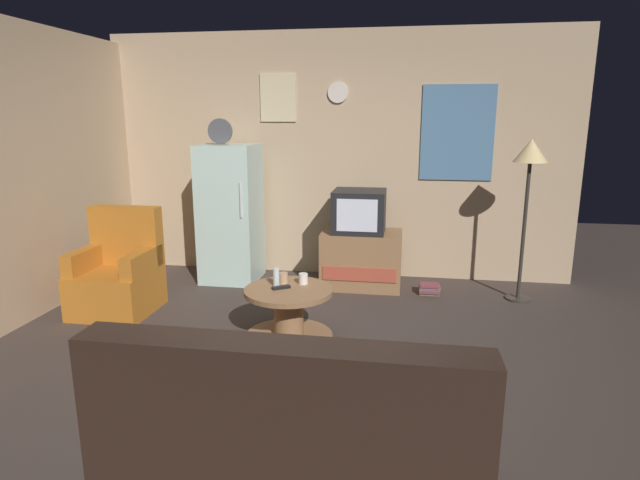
{
  "coord_description": "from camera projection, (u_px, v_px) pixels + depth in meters",
  "views": [
    {
      "loc": [
        0.78,
        -3.48,
        1.8
      ],
      "look_at": [
        0.06,
        0.9,
        0.75
      ],
      "focal_mm": 29.64,
      "sensor_mm": 36.0,
      "label": 1
    }
  ],
  "objects": [
    {
      "name": "wall_with_art",
      "position": [
        338.0,
        156.0,
        5.92
      ],
      "size": [
        5.2,
        0.12,
        2.7
      ],
      "color": "tan",
      "rests_on": "ground_plane"
    },
    {
      "name": "book_stack",
      "position": [
        430.0,
        289.0,
        5.45
      ],
      "size": [
        0.21,
        0.16,
        0.11
      ],
      "color": "#B47C44",
      "rests_on": "ground_plane"
    },
    {
      "name": "wine_glass",
      "position": [
        276.0,
        277.0,
        4.31
      ],
      "size": [
        0.05,
        0.05,
        0.15
      ],
      "primitive_type": "cylinder",
      "color": "silver",
      "rests_on": "coffee_table"
    },
    {
      "name": "remote_control",
      "position": [
        281.0,
        287.0,
        4.26
      ],
      "size": [
        0.15,
        0.12,
        0.02
      ],
      "primitive_type": "cube",
      "rotation": [
        0.0,
        0.0,
        0.58
      ],
      "color": "black",
      "rests_on": "coffee_table"
    },
    {
      "name": "crt_tv",
      "position": [
        359.0,
        211.0,
        5.53
      ],
      "size": [
        0.54,
        0.51,
        0.44
      ],
      "color": "black",
      "rests_on": "tv_stand"
    },
    {
      "name": "ground_plane",
      "position": [
        292.0,
        366.0,
        3.88
      ],
      "size": [
        12.0,
        12.0,
        0.0
      ],
      "primitive_type": "plane",
      "color": "#3D332D"
    },
    {
      "name": "armchair",
      "position": [
        118.0,
        275.0,
        4.95
      ],
      "size": [
        0.68,
        0.68,
        0.96
      ],
      "color": "#B2661E",
      "rests_on": "ground_plane"
    },
    {
      "name": "couch",
      "position": [
        293.0,
        445.0,
        2.45
      ],
      "size": [
        1.7,
        0.8,
        0.92
      ],
      "color": "black",
      "rests_on": "ground_plane"
    },
    {
      "name": "standing_lamp",
      "position": [
        530.0,
        163.0,
        4.99
      ],
      "size": [
        0.32,
        0.32,
        1.59
      ],
      "color": "#332D28",
      "rests_on": "ground_plane"
    },
    {
      "name": "mug_ceramic_white",
      "position": [
        303.0,
        279.0,
        4.38
      ],
      "size": [
        0.08,
        0.08,
        0.09
      ],
      "primitive_type": "cylinder",
      "color": "silver",
      "rests_on": "coffee_table"
    },
    {
      "name": "mug_ceramic_tan",
      "position": [
        283.0,
        278.0,
        4.4
      ],
      "size": [
        0.08,
        0.08,
        0.09
      ],
      "primitive_type": "cylinder",
      "color": "tan",
      "rests_on": "coffee_table"
    },
    {
      "name": "fridge",
      "position": [
        230.0,
        213.0,
        5.8
      ],
      "size": [
        0.6,
        0.62,
        1.77
      ],
      "color": "silver",
      "rests_on": "ground_plane"
    },
    {
      "name": "coffee_table",
      "position": [
        289.0,
        314.0,
        4.31
      ],
      "size": [
        0.72,
        0.72,
        0.44
      ],
      "color": "#8E6642",
      "rests_on": "ground_plane"
    },
    {
      "name": "tv_stand",
      "position": [
        361.0,
        259.0,
        5.64
      ],
      "size": [
        0.84,
        0.53,
        0.6
      ],
      "color": "#8E6642",
      "rests_on": "ground_plane"
    }
  ]
}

